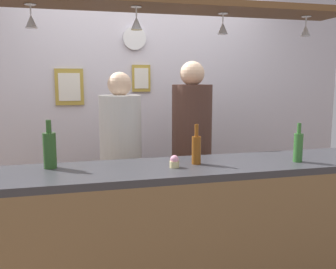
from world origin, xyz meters
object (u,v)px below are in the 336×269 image
Objects in this scene: picture_frame_lower_pair at (194,95)px; wall_clock at (135,38)px; cupcake at (174,162)px; bottle_beer_amber_tall at (196,149)px; bottle_champagne_green at (50,149)px; person_left_white_patterned_shirt at (121,153)px; picture_frame_crest at (141,78)px; person_right_brown_shirt at (192,143)px; picture_frame_caricature at (69,87)px; bottle_beer_green_import at (298,146)px.

picture_frame_lower_pair is 0.81m from wall_clock.
bottle_beer_amber_tall is at bearing 19.54° from cupcake.
picture_frame_lower_pair is (1.35, 1.28, 0.27)m from bottle_champagne_green.
cupcake is 1.61m from picture_frame_lower_pair.
bottle_champagne_green is at bearing -128.99° from person_left_white_patterned_shirt.
person_left_white_patterned_shirt reaches higher than picture_frame_lower_pair.
wall_clock is (0.74, 1.27, 0.81)m from bottle_champagne_green.
bottle_champagne_green is at bearing -122.29° from picture_frame_crest.
picture_frame_lower_pair is (0.83, 0.64, 0.44)m from person_left_white_patterned_shirt.
cupcake is 0.30× the size of picture_frame_crest.
person_right_brown_shirt is at bearing -63.63° from picture_frame_crest.
bottle_beer_amber_tall is at bearing -83.16° from wall_clock.
picture_frame_caricature is 0.77m from wall_clock.
picture_frame_caricature is at bearing 147.43° from person_right_brown_shirt.
person_left_white_patterned_shirt reaches higher than cupcake.
picture_frame_crest is at bearing 65.52° from person_left_white_patterned_shirt.
picture_frame_lower_pair reaches higher than bottle_beer_amber_tall.
picture_frame_crest is at bearing 116.37° from person_right_brown_shirt.
person_left_white_patterned_shirt is 6.34× the size of picture_frame_crest.
wall_clock reaches higher than picture_frame_lower_pair.
wall_clock reaches higher than bottle_beer_amber_tall.
bottle_beer_green_import is 1.75m from picture_frame_crest.
person_left_white_patterned_shirt is at bearing -142.48° from picture_frame_lower_pair.
person_right_brown_shirt reaches higher than person_left_white_patterned_shirt.
wall_clock reaches higher than bottle_champagne_green.
bottle_beer_green_import is 1.00× the size of picture_frame_crest.
picture_frame_caricature is at bearing 179.43° from wall_clock.
cupcake is (-0.38, -0.81, 0.03)m from person_right_brown_shirt.
person_left_white_patterned_shirt is 0.86m from bottle_beer_amber_tall.
wall_clock is at bearing 59.63° from bottle_champagne_green.
picture_frame_caricature is (-0.63, 1.45, 0.43)m from cupcake.
picture_frame_crest is 0.38m from wall_clock.
bottle_champagne_green reaches higher than bottle_beer_green_import.
picture_frame_lower_pair is at bearing 0.59° from wall_clock.
bottle_beer_green_import is at bearing -45.68° from picture_frame_caricature.
person_right_brown_shirt is 1.30m from bottle_champagne_green.
bottle_beer_amber_tall is at bearing -7.30° from bottle_champagne_green.
wall_clock reaches higher than picture_frame_crest.
person_right_brown_shirt is 0.79m from bottle_beer_amber_tall.
wall_clock is (-0.84, 1.49, 0.83)m from bottle_beer_green_import.
picture_frame_crest is 0.87× the size of picture_frame_lower_pair.
person_right_brown_shirt is 22.31× the size of cupcake.
person_right_brown_shirt reaches higher than picture_frame_caricature.
cupcake is at bearing -114.88° from person_right_brown_shirt.
picture_frame_lower_pair is 1.36× the size of wall_clock.
picture_frame_crest is at bearing 94.27° from bottle_beer_amber_tall.
bottle_beer_amber_tall is at bearing -105.81° from person_right_brown_shirt.
picture_frame_lower_pair reaches higher than cupcake.
picture_frame_lower_pair is at bearing 98.99° from bottle_beer_green_import.
bottle_champagne_green is (-1.12, -0.64, 0.11)m from person_right_brown_shirt.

